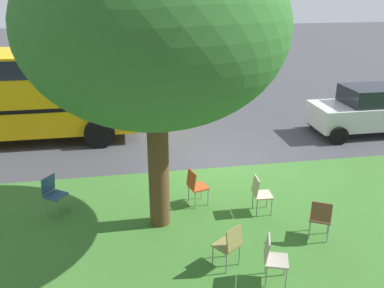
# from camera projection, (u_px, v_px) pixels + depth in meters

# --- Properties ---
(ground) EXTENTS (80.00, 80.00, 0.00)m
(ground) POSITION_uv_depth(u_px,v_px,m) (216.00, 165.00, 11.85)
(ground) COLOR #424247
(grass_verge) EXTENTS (48.00, 6.00, 0.01)m
(grass_verge) POSITION_uv_depth(u_px,v_px,m) (249.00, 225.00, 8.92)
(grass_verge) COLOR #3D752D
(grass_verge) RESTS_ON ground
(street_tree) EXTENTS (4.99, 4.99, 6.00)m
(street_tree) POSITION_uv_depth(u_px,v_px,m) (154.00, 29.00, 7.50)
(street_tree) COLOR brown
(street_tree) RESTS_ON ground
(chair_0) EXTENTS (0.58, 0.58, 0.88)m
(chair_0) POSITION_uv_depth(u_px,v_px,m) (230.00, 243.00, 7.44)
(chair_0) COLOR olive
(chair_0) RESTS_ON ground
(chair_1) EXTENTS (0.45, 0.44, 0.88)m
(chair_1) POSITION_uv_depth(u_px,v_px,m) (260.00, 192.00, 9.24)
(chair_1) COLOR beige
(chair_1) RESTS_ON ground
(chair_2) EXTENTS (0.53, 0.53, 0.88)m
(chair_2) POSITION_uv_depth(u_px,v_px,m) (273.00, 256.00, 7.08)
(chair_2) COLOR #ADA393
(chair_2) RESTS_ON ground
(chair_3) EXTENTS (0.56, 0.57, 0.88)m
(chair_3) POSITION_uv_depth(u_px,v_px,m) (321.00, 216.00, 8.28)
(chair_3) COLOR brown
(chair_3) RESTS_ON ground
(chair_4) EXTENTS (0.52, 0.51, 0.88)m
(chair_4) POSITION_uv_depth(u_px,v_px,m) (196.00, 185.00, 9.58)
(chair_4) COLOR #C64C1E
(chair_4) RESTS_ON ground
(chair_5) EXTENTS (0.58, 0.58, 0.88)m
(chair_5) POSITION_uv_depth(u_px,v_px,m) (53.00, 192.00, 9.26)
(chair_5) COLOR #335184
(chair_5) RESTS_ON ground
(parked_car) EXTENTS (3.70, 1.92, 1.65)m
(parked_car) POSITION_uv_depth(u_px,v_px,m) (367.00, 110.00, 14.04)
(parked_car) COLOR silver
(parked_car) RESTS_ON ground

